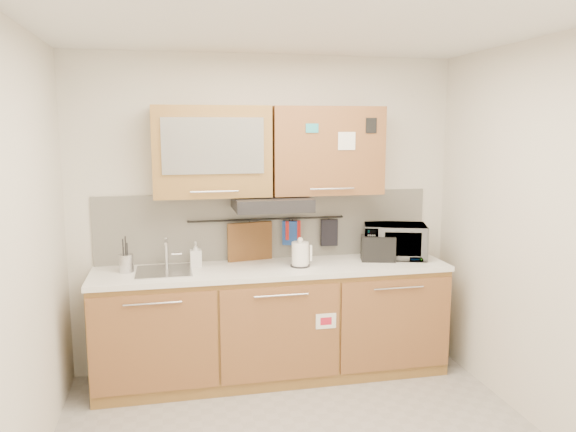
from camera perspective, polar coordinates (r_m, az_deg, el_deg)
name	(u,v)px	position (r m, az deg, el deg)	size (l,w,h in m)	color
ceiling	(312,19)	(3.24, 2.46, 19.35)	(3.20, 3.20, 0.00)	white
wall_back	(266,214)	(4.71, -2.21, 0.25)	(3.20, 3.20, 0.00)	silver
wall_left	(14,267)	(3.27, -26.11, -4.64)	(3.00, 3.00, 0.00)	silver
wall_right	(553,241)	(3.97, 25.31, -2.29)	(3.00, 3.00, 0.00)	silver
base_cabinet	(274,328)	(4.64, -1.48, -11.31)	(2.80, 0.64, 0.88)	olive
countertop	(273,269)	(4.49, -1.50, -5.40)	(2.82, 0.62, 0.04)	white
backsplash	(267,226)	(4.71, -2.18, -0.97)	(2.80, 0.02, 0.56)	silver
upper_cabinets	(269,151)	(4.48, -1.93, 6.62)	(1.82, 0.37, 0.70)	olive
range_hood	(272,203)	(4.45, -1.67, 1.29)	(0.60, 0.46, 0.10)	black
sink	(164,271)	(4.43, -12.45, -5.49)	(0.42, 0.40, 0.26)	silver
utensil_rail	(267,219)	(4.67, -2.11, -0.33)	(0.02, 0.02, 1.30)	black
utensil_crock	(126,263)	(4.47, -16.12, -4.60)	(0.14, 0.14, 0.28)	#B9BABE
kettle	(300,255)	(4.47, 1.26, -3.97)	(0.17, 0.15, 0.24)	white
toaster	(378,248)	(4.71, 9.13, -3.23)	(0.31, 0.23, 0.21)	black
microwave	(395,241)	(4.84, 10.78, -2.51)	(0.51, 0.35, 0.28)	#999999
soap_bottle	(196,254)	(4.52, -9.35, -3.85)	(0.09, 0.09, 0.20)	#999999
cutting_board	(250,250)	(4.68, -3.88, -3.49)	(0.38, 0.03, 0.47)	brown
oven_mitt	(290,233)	(4.71, 0.18, -1.74)	(0.12, 0.03, 0.20)	#214598
dark_pouch	(329,233)	(4.79, 4.20, -1.70)	(0.14, 0.04, 0.22)	black
pot_holder	(293,230)	(4.71, 0.50, -1.46)	(0.13, 0.02, 0.16)	#B41D18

